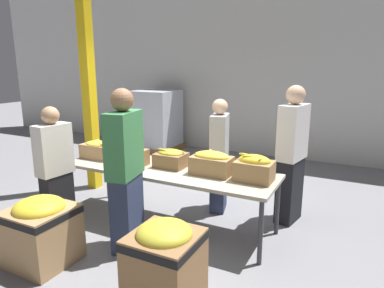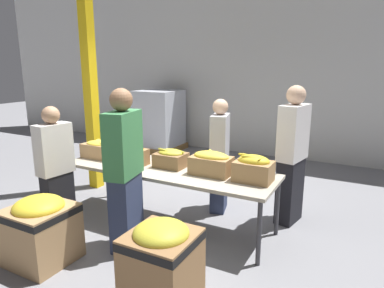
% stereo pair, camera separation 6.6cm
% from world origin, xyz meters
% --- Properties ---
extents(ground_plane, '(30.00, 30.00, 0.00)m').
position_xyz_m(ground_plane, '(0.00, 0.00, 0.00)').
color(ground_plane, gray).
extents(wall_back, '(16.00, 0.08, 4.00)m').
position_xyz_m(wall_back, '(0.00, 4.01, 2.00)').
color(wall_back, silver).
rests_on(wall_back, ground_plane).
extents(sorting_table, '(2.73, 0.86, 0.75)m').
position_xyz_m(sorting_table, '(0.00, 0.00, 0.71)').
color(sorting_table, '#B2A893').
rests_on(sorting_table, ground_plane).
extents(banana_box_0, '(0.48, 0.27, 0.25)m').
position_xyz_m(banana_box_0, '(-1.10, -0.01, 0.88)').
color(banana_box_0, tan).
rests_on(banana_box_0, sorting_table).
extents(banana_box_1, '(0.40, 0.26, 0.28)m').
position_xyz_m(banana_box_1, '(-0.50, -0.08, 0.89)').
color(banana_box_1, olive).
rests_on(banana_box_1, sorting_table).
extents(banana_box_2, '(0.38, 0.30, 0.24)m').
position_xyz_m(banana_box_2, '(0.00, 0.07, 0.87)').
color(banana_box_2, olive).
rests_on(banana_box_2, sorting_table).
extents(banana_box_3, '(0.48, 0.29, 0.29)m').
position_xyz_m(banana_box_3, '(0.58, 0.04, 0.90)').
color(banana_box_3, '#A37A4C').
rests_on(banana_box_3, sorting_table).
extents(banana_box_4, '(0.41, 0.30, 0.31)m').
position_xyz_m(banana_box_4, '(1.09, 0.04, 0.90)').
color(banana_box_4, '#A37A4C').
rests_on(banana_box_4, sorting_table).
extents(volunteer_0, '(0.33, 0.51, 1.78)m').
position_xyz_m(volunteer_0, '(1.35, 0.82, 0.88)').
color(volunteer_0, black).
rests_on(volunteer_0, ground_plane).
extents(volunteer_1, '(0.31, 0.46, 1.58)m').
position_xyz_m(volunteer_1, '(0.39, 0.72, 0.78)').
color(volunteer_1, '#2D3856').
rests_on(volunteer_1, ground_plane).
extents(volunteer_2, '(0.25, 0.44, 1.55)m').
position_xyz_m(volunteer_2, '(-1.12, -0.76, 0.77)').
color(volunteer_2, black).
rests_on(volunteer_2, ground_plane).
extents(volunteer_3, '(0.33, 0.52, 1.79)m').
position_xyz_m(volunteer_3, '(-0.11, -0.71, 0.89)').
color(volunteer_3, '#2D3856').
rests_on(volunteer_3, ground_plane).
extents(donation_bin_0, '(0.60, 0.60, 0.72)m').
position_xyz_m(donation_bin_0, '(-0.71, -1.35, 0.38)').
color(donation_bin_0, tan).
rests_on(donation_bin_0, ground_plane).
extents(donation_bin_1, '(0.55, 0.55, 0.78)m').
position_xyz_m(donation_bin_1, '(0.77, -1.35, 0.41)').
color(donation_bin_1, olive).
rests_on(donation_bin_1, ground_plane).
extents(support_pillar, '(0.17, 0.17, 4.00)m').
position_xyz_m(support_pillar, '(-1.83, 0.63, 2.00)').
color(support_pillar, yellow).
rests_on(support_pillar, ground_plane).
extents(pallet_stack_0, '(1.02, 1.02, 1.43)m').
position_xyz_m(pallet_stack_0, '(-2.27, 3.28, 0.70)').
color(pallet_stack_0, olive).
rests_on(pallet_stack_0, ground_plane).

